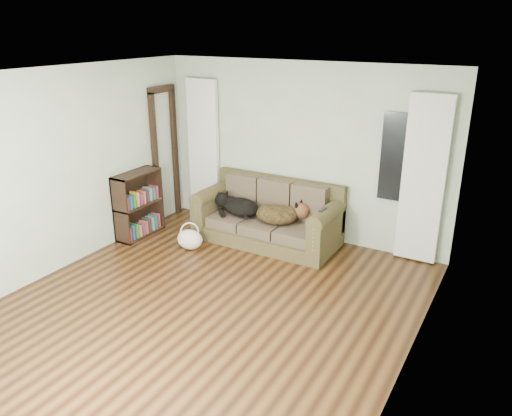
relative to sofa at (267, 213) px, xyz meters
The scene contains 15 objects.
floor 2.05m from the sofa, 81.88° to the right, with size 5.00×5.00×0.00m, color black.
ceiling 2.93m from the sofa, 81.88° to the right, with size 5.00×5.00×0.00m, color white.
wall_back 1.04m from the sofa, 61.77° to the left, with size 4.50×0.04×2.60m, color beige.
wall_left 2.91m from the sofa, 134.90° to the right, with size 0.04×5.00×2.60m, color beige.
wall_right 3.32m from the sofa, 37.96° to the right, with size 0.04×5.00×2.60m, color beige.
curtain_left 1.64m from the sofa, 162.58° to the left, with size 0.55×0.08×2.25m, color white.
curtain_right 2.24m from the sofa, 12.07° to the left, with size 0.55×0.08×2.25m, color white.
window_pane 2.04m from the sofa, 15.95° to the left, with size 0.50×0.03×1.20m, color black.
door_casing 2.01m from the sofa, behind, with size 0.07×0.60×2.10m, color black.
sofa is the anchor object (origin of this frame).
dog_black_lab 0.47m from the sofa, behind, with size 0.62×0.43×0.26m, color black.
dog_shepherd 0.23m from the sofa, ahead, with size 0.64×0.45×0.28m, color black.
tv_remote 0.99m from the sofa, ahead, with size 0.05×0.18×0.02m, color black.
tote_bag 1.18m from the sofa, 136.87° to the right, with size 0.39×0.30×0.29m, color silver.
bookshelf 1.96m from the sofa, 157.42° to the right, with size 0.30×0.80×1.00m, color black.
Camera 1 is at (2.98, -4.08, 3.08)m, focal length 35.00 mm.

